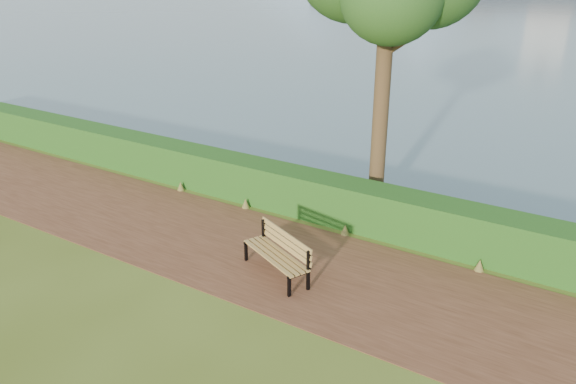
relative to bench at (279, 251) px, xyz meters
The scene contains 4 objects.
ground 1.38m from the bench, behind, with size 140.00×140.00×0.00m, color #4A5819.
path 1.43m from the bench, 162.66° to the left, with size 40.00×3.40×0.01m, color #502D1B.
hedge 2.99m from the bench, 115.48° to the left, with size 32.00×0.85×1.00m, color #154513.
bench is the anchor object (origin of this frame).
Camera 1 is at (6.44, -7.93, 5.55)m, focal length 35.00 mm.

